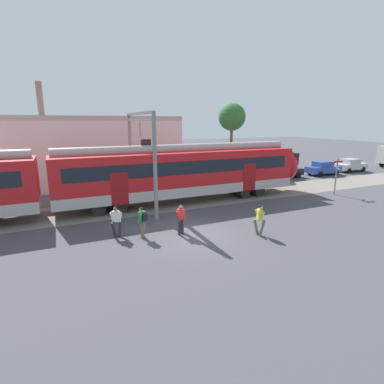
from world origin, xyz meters
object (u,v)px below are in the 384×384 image
parked_car_black (284,171)px  pedestrian_green (142,220)px  pedestrian_yellow (260,218)px  parked_car_silver (351,165)px  pedestrian_red (181,217)px  pedestrian_white (117,219)px  crossing_signal (337,171)px  parked_car_blue (323,168)px

parked_car_black → pedestrian_green: bearing=-150.5°
pedestrian_yellow → parked_car_silver: bearing=28.8°
pedestrian_red → parked_car_black: pedestrian_red is taller
pedestrian_yellow → pedestrian_green: bearing=159.2°
pedestrian_red → pedestrian_yellow: 4.18m
pedestrian_white → parked_car_black: 21.82m
pedestrian_white → parked_car_silver: (29.74, 9.67, -0.21)m
pedestrian_red → pedestrian_yellow: size_ratio=1.00×
pedestrian_green → parked_car_black: pedestrian_green is taller
pedestrian_white → crossing_signal: 18.33m
pedestrian_white → parked_car_silver: bearing=18.0°
pedestrian_yellow → parked_car_black: pedestrian_yellow is taller
pedestrian_yellow → parked_car_blue: pedestrian_yellow is taller
parked_car_blue → parked_car_silver: (4.93, 0.37, 0.00)m
pedestrian_white → parked_car_silver: pedestrian_white is taller
pedestrian_red → crossing_signal: size_ratio=0.56×
pedestrian_green → crossing_signal: (17.00, 2.68, 1.02)m
pedestrian_green → crossing_signal: size_ratio=0.56×
pedestrian_yellow → parked_car_black: 17.79m
pedestrian_red → crossing_signal: 15.35m
pedestrian_green → pedestrian_red: (1.99, -0.38, 0.00)m
pedestrian_white → pedestrian_green: same height
pedestrian_red → parked_car_black: 19.58m
parked_car_blue → pedestrian_green: bearing=-157.1°
pedestrian_red → parked_car_blue: 23.98m
pedestrian_green → parked_car_silver: 30.37m
parked_car_blue → crossing_signal: size_ratio=1.34×
pedestrian_red → parked_car_silver: size_ratio=0.42×
parked_car_silver → pedestrian_white: bearing=-162.0°
parked_car_silver → crossing_signal: bearing=-146.4°
pedestrian_yellow → crossing_signal: 12.29m
pedestrian_green → parked_car_blue: size_ratio=0.42×
pedestrian_red → parked_car_silver: (26.56, 10.73, -0.21)m
parked_car_black → crossing_signal: (-1.36, -7.69, 1.23)m
crossing_signal → pedestrian_white: bearing=-173.7°
parked_car_silver → crossing_signal: (-11.55, -7.68, 1.23)m
pedestrian_white → pedestrian_yellow: (6.95, -2.86, -0.03)m
pedestrian_white → parked_car_blue: (24.81, 9.30, -0.21)m
pedestrian_green → pedestrian_yellow: same height
pedestrian_red → parked_car_silver: 28.65m
pedestrian_green → pedestrian_white: bearing=150.3°
pedestrian_white → pedestrian_red: bearing=-18.4°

